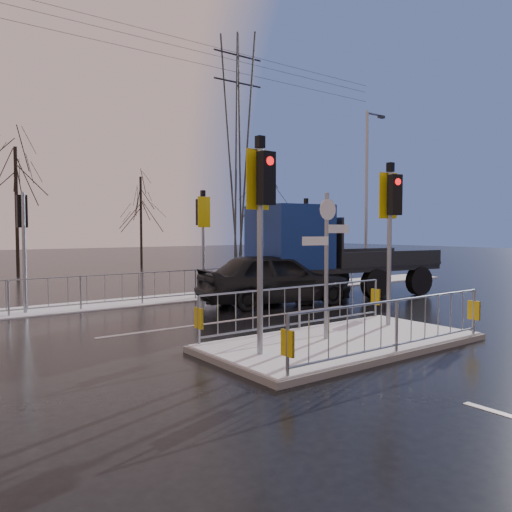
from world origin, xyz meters
TOP-DOWN VIEW (x-y plane):
  - ground at (0.00, 0.00)m, footprint 120.00×120.00m
  - snow_verge at (0.00, 8.60)m, footprint 30.00×2.00m
  - lane_markings at (0.00, -0.33)m, footprint 8.00×11.38m
  - traffic_island at (-0.01, 0.01)m, footprint 6.00×3.04m
  - far_kerb_fixtures at (0.29, 8.09)m, footprint 18.00×0.65m
  - car_far_lane at (2.46, 5.35)m, footprint 5.38×3.05m
  - flatbed_truck at (4.50, 5.73)m, footprint 7.40×3.61m
  - tree_far_a at (-2.00, 22.00)m, footprint 3.75×3.75m
  - tree_far_b at (6.00, 24.00)m, footprint 3.25×3.25m
  - tree_far_c at (14.00, 21.00)m, footprint 4.00×4.00m
  - street_lamp_right at (10.57, 8.50)m, footprint 1.25×0.18m
  - pylon_wires at (16.88, 30.00)m, footprint 70.00×2.38m

SIDE VIEW (x-z plane):
  - ground at x=0.00m, z-range 0.00..0.00m
  - lane_markings at x=0.00m, z-range 0.00..0.01m
  - snow_verge at x=0.00m, z-range 0.00..0.04m
  - traffic_island at x=-0.01m, z-range -1.68..2.47m
  - car_far_lane at x=2.46m, z-range 0.00..1.73m
  - far_kerb_fixtures at x=0.29m, z-range -0.90..2.93m
  - flatbed_truck at x=4.50m, z-range 0.10..3.39m
  - tree_far_b at x=6.00m, z-range 1.11..7.25m
  - street_lamp_right at x=10.57m, z-range 0.39..8.39m
  - tree_far_a at x=-2.00m, z-range 1.28..8.36m
  - tree_far_c at x=14.00m, z-range 1.37..8.92m
  - pylon_wires at x=16.88m, z-range 1.05..21.02m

